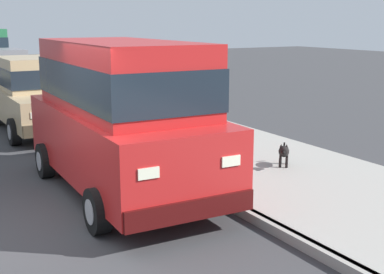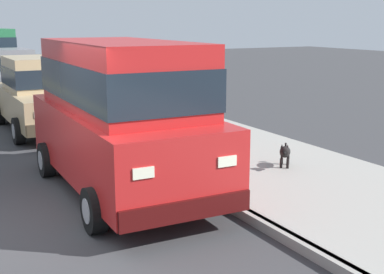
# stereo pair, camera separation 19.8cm
# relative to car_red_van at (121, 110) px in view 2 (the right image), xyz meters

# --- Properties ---
(ground_plane) EXTENTS (80.00, 80.00, 0.00)m
(ground_plane) POSITION_rel_car_red_van_xyz_m (-2.09, -0.97, -1.39)
(ground_plane) COLOR #38383A
(curb) EXTENTS (0.16, 64.00, 0.14)m
(curb) POSITION_rel_car_red_van_xyz_m (1.11, -0.97, -1.32)
(curb) COLOR gray
(curb) RESTS_ON ground
(sidewalk) EXTENTS (3.60, 64.00, 0.14)m
(sidewalk) POSITION_rel_car_red_van_xyz_m (2.91, -0.97, -1.32)
(sidewalk) COLOR #99968E
(sidewalk) RESTS_ON ground
(car_red_van) EXTENTS (2.21, 4.94, 2.52)m
(car_red_van) POSITION_rel_car_red_van_xyz_m (0.00, 0.00, 0.00)
(car_red_van) COLOR red
(car_red_van) RESTS_ON ground
(car_tan_sedan) EXTENTS (2.04, 4.60, 1.92)m
(car_tan_sedan) POSITION_rel_car_red_van_xyz_m (0.02, 5.87, -0.41)
(car_tan_sedan) COLOR tan
(car_tan_sedan) RESTS_ON ground
(car_grey_hatchback) EXTENTS (2.02, 3.84, 1.88)m
(car_grey_hatchback) POSITION_rel_car_red_van_xyz_m (0.11, 11.12, -0.42)
(car_grey_hatchback) COLOR slate
(car_grey_hatchback) RESTS_ON ground
(dog_black) EXTENTS (0.53, 0.61, 0.49)m
(dog_black) POSITION_rel_car_red_van_xyz_m (3.04, -0.50, -0.97)
(dog_black) COLOR black
(dog_black) RESTS_ON sidewalk
(fire_hydrant) EXTENTS (0.34, 0.24, 0.72)m
(fire_hydrant) POSITION_rel_car_red_van_xyz_m (1.56, 3.03, -0.92)
(fire_hydrant) COLOR gold
(fire_hydrant) RESTS_ON sidewalk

